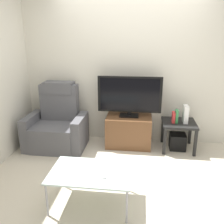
% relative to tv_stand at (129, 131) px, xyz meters
% --- Properties ---
extents(ground_plane, '(6.40, 6.40, 0.00)m').
position_rel_tv_stand_xyz_m(ground_plane, '(-0.00, -0.82, -0.26)').
color(ground_plane, beige).
extents(wall_back, '(6.40, 0.06, 2.60)m').
position_rel_tv_stand_xyz_m(wall_back, '(-0.00, 0.31, 1.04)').
color(wall_back, beige).
rests_on(wall_back, ground).
extents(tv_stand, '(0.76, 0.49, 0.53)m').
position_rel_tv_stand_xyz_m(tv_stand, '(0.00, 0.00, 0.00)').
color(tv_stand, brown).
rests_on(tv_stand, ground).
extents(television, '(1.06, 0.20, 0.68)m').
position_rel_tv_stand_xyz_m(television, '(0.00, 0.02, 0.62)').
color(television, black).
rests_on(television, tv_stand).
extents(recliner_armchair, '(0.98, 0.78, 1.08)m').
position_rel_tv_stand_xyz_m(recliner_armchair, '(-1.22, -0.16, 0.11)').
color(recliner_armchair, '#515156').
rests_on(recliner_armchair, ground).
extents(side_table, '(0.54, 0.54, 0.48)m').
position_rel_tv_stand_xyz_m(side_table, '(0.83, -0.04, 0.14)').
color(side_table, black).
rests_on(side_table, ground).
extents(subwoofer_box, '(0.26, 0.26, 0.26)m').
position_rel_tv_stand_xyz_m(subwoofer_box, '(0.83, -0.04, -0.13)').
color(subwoofer_box, black).
rests_on(subwoofer_box, ground).
extents(book_leftmost, '(0.04, 0.13, 0.17)m').
position_rel_tv_stand_xyz_m(book_leftmost, '(0.73, -0.06, 0.30)').
color(book_leftmost, red).
rests_on(book_leftmost, side_table).
extents(book_middle, '(0.04, 0.12, 0.21)m').
position_rel_tv_stand_xyz_m(book_middle, '(0.77, -0.06, 0.32)').
color(book_middle, '#388C4C').
rests_on(book_middle, side_table).
extents(game_console, '(0.07, 0.20, 0.28)m').
position_rel_tv_stand_xyz_m(game_console, '(0.92, -0.03, 0.35)').
color(game_console, white).
rests_on(game_console, side_table).
extents(coffee_table, '(0.90, 0.60, 0.41)m').
position_rel_tv_stand_xyz_m(coffee_table, '(-0.33, -1.60, 0.12)').
color(coffee_table, '#B2C6C1').
rests_on(coffee_table, ground).
extents(cell_phone, '(0.12, 0.17, 0.01)m').
position_rel_tv_stand_xyz_m(cell_phone, '(-0.19, -1.66, 0.15)').
color(cell_phone, '#B7B7BC').
rests_on(cell_phone, coffee_table).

